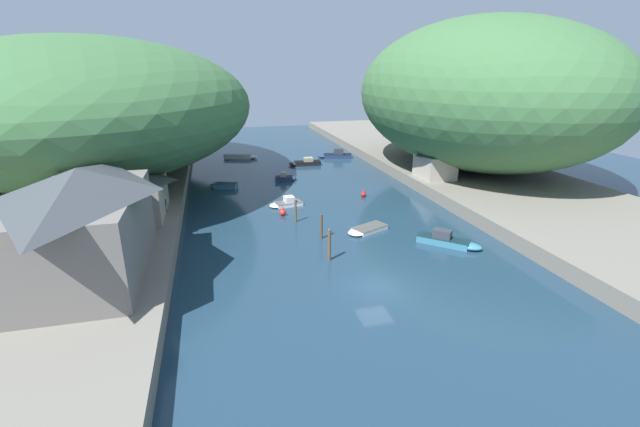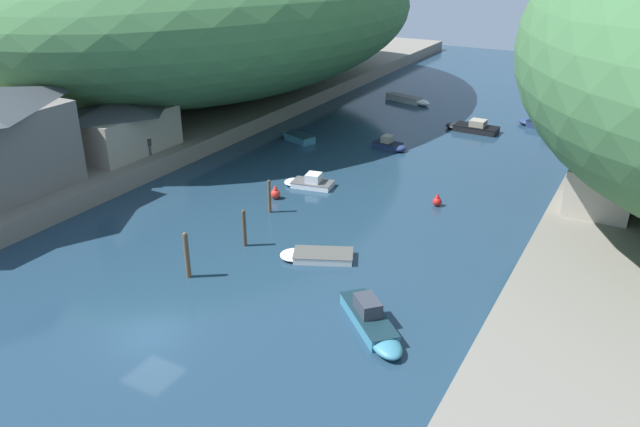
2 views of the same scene
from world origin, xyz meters
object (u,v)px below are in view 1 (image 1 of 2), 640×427
at_px(boathouse_shed, 133,193).
at_px(boat_open_rowboat, 286,178).
at_px(person_on_quay, 165,203).
at_px(waterfront_building, 86,221).
at_px(boat_far_right_bank, 304,163).
at_px(person_by_boathouse, 164,199).
at_px(boat_red_skiff, 366,230).
at_px(boat_navy_launch, 242,157).
at_px(channel_buoy_near, 363,194).
at_px(boat_yellow_tender, 335,155).
at_px(boat_mid_channel, 286,203).
at_px(boat_small_dinghy, 450,241).
at_px(channel_buoy_far, 283,212).
at_px(right_bank_cottage, 435,162).
at_px(boat_moored_right, 223,186).

relative_size(boathouse_shed, boat_open_rowboat, 2.81).
distance_m(boat_open_rowboat, person_on_quay, 22.19).
height_order(waterfront_building, boat_far_right_bank, waterfront_building).
bearing_deg(person_by_boathouse, waterfront_building, 179.73).
xyz_separation_m(boat_red_skiff, person_by_boathouse, (-20.27, 8.42, 2.27)).
bearing_deg(boat_open_rowboat, person_by_boathouse, -40.26).
bearing_deg(person_on_quay, boat_open_rowboat, -56.30).
bearing_deg(boat_far_right_bank, boat_open_rowboat, 155.31).
bearing_deg(person_on_quay, boat_navy_launch, -28.86).
height_order(boat_open_rowboat, channel_buoy_near, boat_open_rowboat).
bearing_deg(boathouse_shed, boat_open_rowboat, 40.55).
distance_m(waterfront_building, boat_navy_launch, 49.42).
bearing_deg(boat_red_skiff, boat_open_rowboat, -13.91).
bearing_deg(boat_yellow_tender, boat_red_skiff, -176.26).
xyz_separation_m(boat_far_right_bank, person_by_boathouse, (-20.78, -23.86, 2.09)).
bearing_deg(boat_red_skiff, person_on_quay, 45.98).
relative_size(waterfront_building, boat_mid_channel, 3.51).
height_order(boat_open_rowboat, boat_small_dinghy, boat_small_dinghy).
height_order(boat_navy_launch, boat_red_skiff, boat_navy_launch).
bearing_deg(channel_buoy_far, boat_mid_channel, 75.00).
bearing_deg(boat_open_rowboat, waterfront_building, -25.81).
height_order(waterfront_building, person_on_quay, waterfront_building).
distance_m(right_bank_cottage, person_on_quay, 35.47).
bearing_deg(boat_far_right_bank, right_bank_cottage, -140.45).
relative_size(boat_mid_channel, channel_buoy_far, 3.74).
height_order(channel_buoy_far, person_by_boathouse, person_by_boathouse).
relative_size(boat_far_right_bank, person_by_boathouse, 3.30).
bearing_deg(boat_red_skiff, channel_buoy_near, -43.57).
xyz_separation_m(boat_far_right_bank, channel_buoy_near, (3.46, -20.46, -0.01)).
height_order(boat_far_right_bank, boat_navy_launch, boat_far_right_bank).
distance_m(channel_buoy_near, channel_buoy_far, 12.39).
distance_m(boat_far_right_bank, channel_buoy_near, 20.75).
height_order(boat_moored_right, person_on_quay, person_on_quay).
bearing_deg(channel_buoy_near, boat_small_dinghy, -81.70).
height_order(boat_mid_channel, boat_red_skiff, boat_mid_channel).
bearing_deg(boat_far_right_bank, boathouse_shed, 139.70).
xyz_separation_m(boat_yellow_tender, person_by_boathouse, (-27.53, -28.52, 1.96)).
xyz_separation_m(boat_mid_channel, person_by_boathouse, (-13.72, -2.14, 2.15)).
xyz_separation_m(boathouse_shed, boat_mid_channel, (16.40, 3.84, -3.53)).
relative_size(boat_open_rowboat, boat_small_dinghy, 0.63).
distance_m(boat_small_dinghy, boat_mid_channel, 20.55).
xyz_separation_m(boat_far_right_bank, boat_yellow_tender, (6.75, 4.66, 0.13)).
distance_m(boat_open_rowboat, channel_buoy_near, 13.64).
bearing_deg(person_on_quay, boat_yellow_tender, -53.73).
distance_m(waterfront_building, boat_far_right_bank, 46.22).
xyz_separation_m(boat_small_dinghy, boat_yellow_tender, (0.78, 42.28, 0.08)).
distance_m(boathouse_shed, boat_moored_right, 17.10).
bearing_deg(channel_buoy_far, boat_yellow_tender, 63.74).
relative_size(boathouse_shed, boat_red_skiff, 1.90).
relative_size(boat_yellow_tender, person_on_quay, 3.89).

